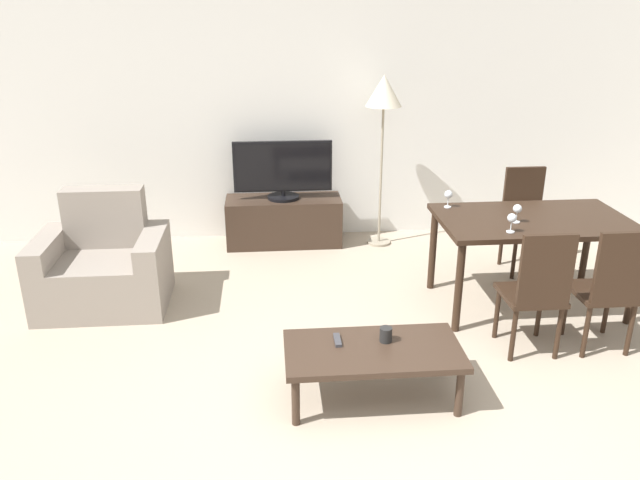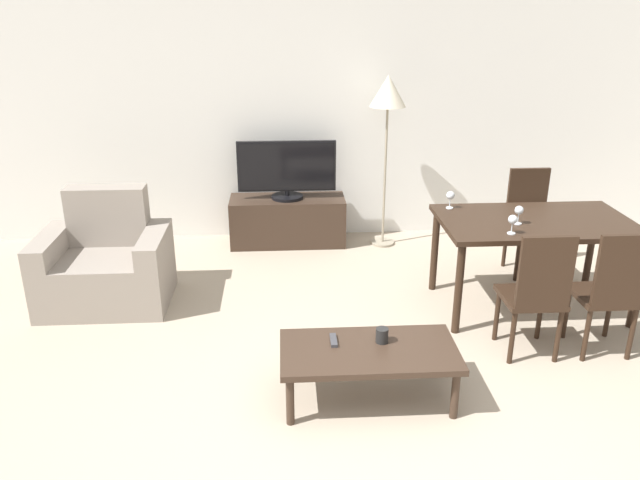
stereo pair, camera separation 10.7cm
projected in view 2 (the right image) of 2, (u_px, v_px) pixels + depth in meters
wall_back at (338, 107)px, 6.32m from camera, size 7.65×0.06×2.70m
armchair at (106, 266)px, 5.15m from camera, size 1.02×0.76×0.93m
tv_stand at (288, 221)px, 6.42m from camera, size 1.17×0.45×0.49m
tv at (287, 170)px, 6.22m from camera, size 0.98×0.32×0.59m
coffee_table at (369, 354)px, 3.86m from camera, size 1.10×0.56×0.36m
dining_table at (535, 229)px, 4.91m from camera, size 1.50×0.88×0.76m
dining_chair_near at (537, 291)px, 4.25m from camera, size 0.40×0.40×0.95m
dining_chair_far at (529, 217)px, 5.69m from camera, size 0.40×0.40×0.95m
dining_chair_near_right at (611, 289)px, 4.28m from camera, size 0.40×0.40×0.95m
floor_lamp at (388, 99)px, 5.95m from camera, size 0.35×0.35×1.71m
remote_primary at (334, 340)px, 3.92m from camera, size 0.04×0.15×0.02m
cup_white_near at (382, 335)px, 3.90m from camera, size 0.08×0.08×0.10m
wine_glass_left at (519, 211)px, 4.75m from camera, size 0.07×0.07×0.15m
wine_glass_center at (450, 196)px, 5.11m from camera, size 0.07×0.07×0.15m
wine_glass_right at (513, 221)px, 4.55m from camera, size 0.07×0.07×0.15m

